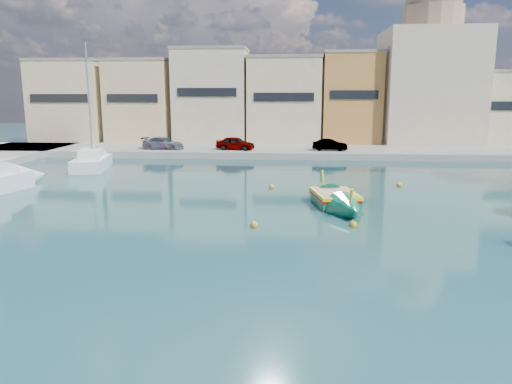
% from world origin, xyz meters
% --- Properties ---
extents(ground, '(160.00, 160.00, 0.00)m').
position_xyz_m(ground, '(0.00, 0.00, 0.00)').
color(ground, '#153F41').
rests_on(ground, ground).
extents(north_quay, '(80.00, 8.00, 0.60)m').
position_xyz_m(north_quay, '(0.00, 32.00, 0.30)').
color(north_quay, gray).
rests_on(north_quay, ground).
extents(north_townhouses, '(83.20, 7.87, 10.19)m').
position_xyz_m(north_townhouses, '(6.68, 39.36, 5.00)').
color(north_townhouses, '#CDBA8E').
rests_on(north_townhouses, ground).
extents(church_block, '(10.00, 10.00, 19.10)m').
position_xyz_m(church_block, '(10.00, 40.00, 8.41)').
color(church_block, '#C5B293').
rests_on(church_block, ground).
extents(parked_cars, '(19.89, 2.24, 1.26)m').
position_xyz_m(parked_cars, '(-11.19, 30.50, 1.19)').
color(parked_cars, '#4C1919').
rests_on(parked_cars, north_quay).
extents(luzzu_green, '(3.48, 8.26, 2.53)m').
position_xyz_m(luzzu_green, '(-2.42, 9.67, 0.27)').
color(luzzu_green, '#0A724D').
rests_on(luzzu_green, ground).
extents(yacht_north, '(3.60, 8.24, 10.64)m').
position_xyz_m(yacht_north, '(-21.05, 23.01, 0.42)').
color(yacht_north, white).
rests_on(yacht_north, ground).
extents(yacht_midnorth, '(4.34, 8.99, 12.25)m').
position_xyz_m(yacht_midnorth, '(-23.02, 12.89, 0.48)').
color(yacht_midnorth, white).
rests_on(yacht_midnorth, ground).
extents(mooring_buoys, '(21.80, 19.94, 0.36)m').
position_xyz_m(mooring_buoys, '(1.18, 6.68, 0.08)').
color(mooring_buoys, gold).
rests_on(mooring_buoys, ground).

